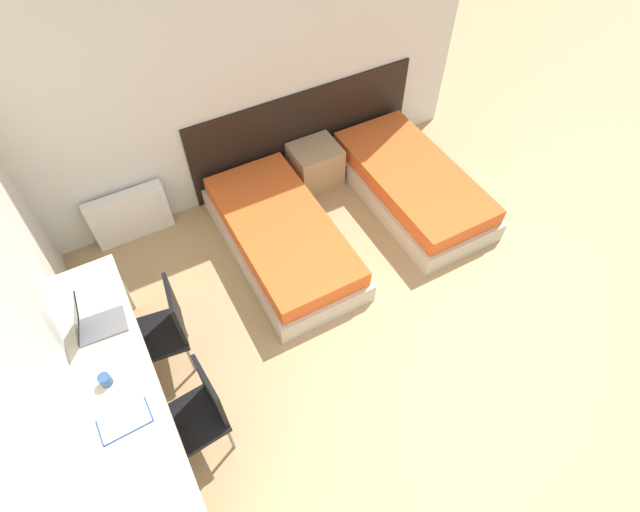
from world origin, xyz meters
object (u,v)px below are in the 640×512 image
nightstand (315,164)px  laptop (93,324)px  bed_near_window (282,237)px  bed_near_door (411,184)px  chair_near_laptop (165,327)px  chair_near_notebook (200,411)px

nightstand → laptop: 2.89m
bed_near_window → bed_near_door: same height
chair_near_laptop → laptop: 0.54m
chair_near_laptop → chair_near_notebook: size_ratio=1.00×
nightstand → chair_near_notebook: bearing=-134.1°
nightstand → chair_near_laptop: bearing=-146.5°
chair_near_laptop → chair_near_notebook: bearing=-82.1°
bed_near_door → laptop: laptop is taller
chair_near_notebook → laptop: laptop is taller
chair_near_notebook → laptop: 0.99m
bed_near_window → chair_near_laptop: (-1.30, -0.63, 0.30)m
bed_near_door → nightstand: 1.06m
chair_near_notebook → bed_near_door: bearing=21.5°
laptop → chair_near_laptop: bearing=-3.6°
chair_near_laptop → chair_near_notebook: same height
bed_near_window → chair_near_notebook: chair_near_notebook is taller
bed_near_door → chair_near_notebook: 3.18m
chair_near_notebook → bed_near_window: bearing=42.3°
chair_near_laptop → bed_near_door: bearing=20.4°
nightstand → laptop: bearing=-152.4°
chair_near_notebook → chair_near_laptop: bearing=85.2°
bed_near_window → laptop: 1.93m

